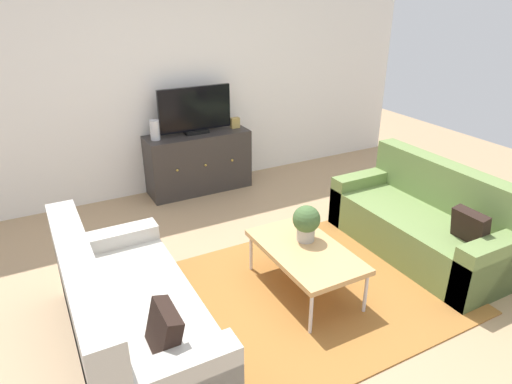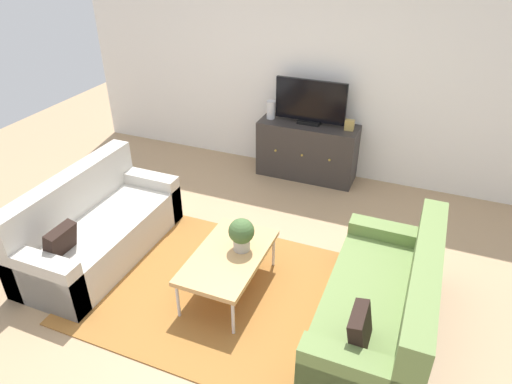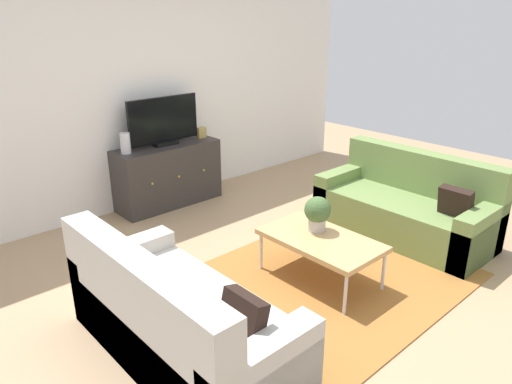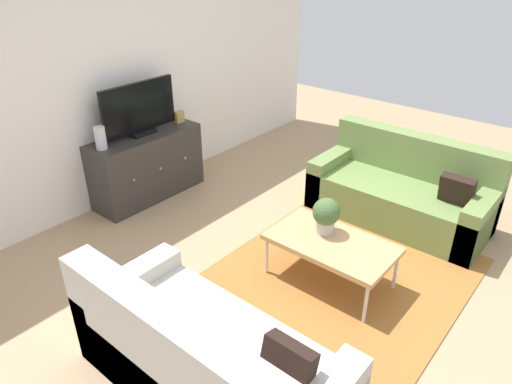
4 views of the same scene
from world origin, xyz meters
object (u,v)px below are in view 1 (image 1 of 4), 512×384
(flat_screen_tv, at_px, (195,111))
(glass_vase, at_px, (155,130))
(couch_right_side, at_px, (426,224))
(potted_plant, at_px, (306,222))
(coffee_table, at_px, (305,252))
(mantel_clock, at_px, (235,123))
(tv_console, at_px, (199,162))
(couch_left_side, at_px, (123,319))

(flat_screen_tv, relative_size, glass_vase, 3.87)
(couch_right_side, xyz_separation_m, glass_vase, (-1.89, 2.37, 0.57))
(flat_screen_tv, distance_m, glass_vase, 0.53)
(potted_plant, relative_size, glass_vase, 1.36)
(coffee_table, bearing_deg, couch_right_side, -0.20)
(couch_right_side, bearing_deg, mantel_clock, 110.15)
(tv_console, relative_size, mantel_clock, 9.66)
(tv_console, distance_m, mantel_clock, 0.67)
(couch_left_side, bearing_deg, glass_vase, 67.53)
(coffee_table, xyz_separation_m, potted_plant, (0.08, 0.12, 0.20))
(potted_plant, relative_size, tv_console, 0.25)
(flat_screen_tv, height_order, mantel_clock, flat_screen_tv)
(couch_right_side, bearing_deg, couch_left_side, 180.00)
(potted_plant, distance_m, glass_vase, 2.34)
(glass_vase, relative_size, mantel_clock, 1.77)
(couch_left_side, height_order, glass_vase, glass_vase)
(coffee_table, height_order, flat_screen_tv, flat_screen_tv)
(couch_left_side, bearing_deg, mantel_clock, 49.92)
(flat_screen_tv, bearing_deg, couch_right_side, -60.06)
(couch_right_side, relative_size, tv_console, 1.39)
(coffee_table, distance_m, tv_console, 2.37)
(coffee_table, xyz_separation_m, mantel_clock, (0.52, 2.37, 0.42))
(couch_left_side, relative_size, potted_plant, 5.60)
(couch_right_side, relative_size, glass_vase, 7.59)
(tv_console, bearing_deg, coffee_table, -90.18)
(coffee_table, relative_size, mantel_clock, 7.82)
(couch_left_side, bearing_deg, couch_right_side, 0.00)
(couch_right_side, xyz_separation_m, mantel_clock, (-0.87, 2.37, 0.52))
(couch_left_side, xyz_separation_m, tv_console, (1.49, 2.37, 0.09))
(couch_left_side, relative_size, glass_vase, 7.59)
(mantel_clock, bearing_deg, couch_right_side, -69.85)
(potted_plant, bearing_deg, tv_console, 91.79)
(coffee_table, relative_size, glass_vase, 4.43)
(couch_left_side, height_order, potted_plant, couch_left_side)
(couch_right_side, height_order, tv_console, couch_right_side)
(couch_right_side, relative_size, potted_plant, 5.60)
(tv_console, bearing_deg, potted_plant, -88.21)
(couch_left_side, xyz_separation_m, potted_plant, (1.56, 0.12, 0.30))
(couch_left_side, distance_m, potted_plant, 1.59)
(flat_screen_tv, xyz_separation_m, mantel_clock, (0.51, -0.02, -0.21))
(potted_plant, height_order, glass_vase, glass_vase)
(tv_console, xyz_separation_m, mantel_clock, (0.51, 0.00, 0.43))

